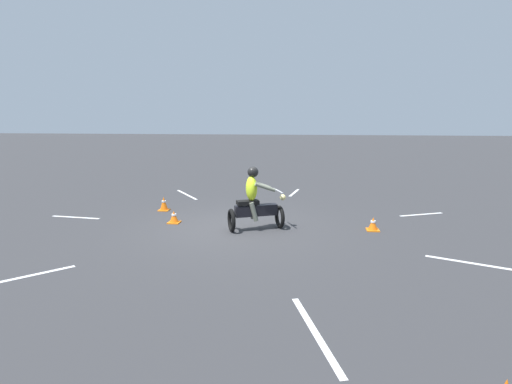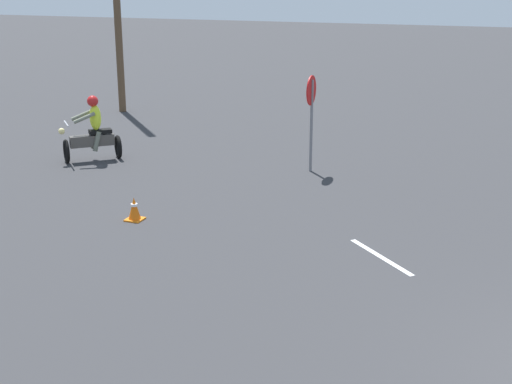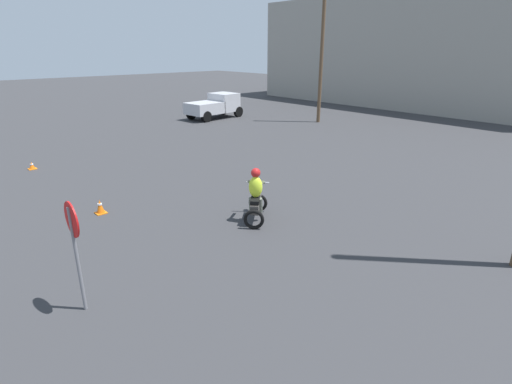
{
  "view_description": "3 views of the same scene",
  "coord_description": "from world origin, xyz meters",
  "px_view_note": "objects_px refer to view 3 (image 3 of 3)",
  "views": [
    {
      "loc": [
        -1.9,
        10.04,
        2.86
      ],
      "look_at": [
        -0.61,
        0.1,
        1.0
      ],
      "focal_mm": 28.0,
      "sensor_mm": 36.0,
      "label": 1
    },
    {
      "loc": [
        -7.94,
        1.72,
        4.57
      ],
      "look_at": [
        3.18,
        6.0,
        0.9
      ],
      "focal_mm": 50.0,
      "sensor_mm": 36.0,
      "label": 2
    },
    {
      "loc": [
        15.26,
        4.56,
        4.93
      ],
      "look_at": [
        6.96,
        11.9,
        0.9
      ],
      "focal_mm": 28.0,
      "sensor_mm": 36.0,
      "label": 3
    }
  ],
  "objects_px": {
    "traffic_cone_near_left": "(100,207)",
    "motorcycle_rider_background": "(256,198)",
    "pickup_truck": "(215,105)",
    "traffic_cone_mid_center": "(32,166)",
    "utility_pole_far": "(322,53)",
    "stop_sign": "(74,235)"
  },
  "relations": [
    {
      "from": "traffic_cone_near_left",
      "to": "motorcycle_rider_background",
      "type": "bearing_deg",
      "value": 42.14
    },
    {
      "from": "pickup_truck",
      "to": "traffic_cone_mid_center",
      "type": "relative_size",
      "value": 13.41
    },
    {
      "from": "pickup_truck",
      "to": "utility_pole_far",
      "type": "relative_size",
      "value": 0.47
    },
    {
      "from": "traffic_cone_mid_center",
      "to": "stop_sign",
      "type": "bearing_deg",
      "value": -8.93
    },
    {
      "from": "pickup_truck",
      "to": "traffic_cone_mid_center",
      "type": "bearing_deg",
      "value": -73.56
    },
    {
      "from": "motorcycle_rider_background",
      "to": "utility_pole_far",
      "type": "relative_size",
      "value": 0.18
    },
    {
      "from": "stop_sign",
      "to": "traffic_cone_near_left",
      "type": "distance_m",
      "value": 5.3
    },
    {
      "from": "pickup_truck",
      "to": "motorcycle_rider_background",
      "type": "bearing_deg",
      "value": -37.71
    },
    {
      "from": "pickup_truck",
      "to": "stop_sign",
      "type": "distance_m",
      "value": 22.88
    },
    {
      "from": "pickup_truck",
      "to": "utility_pole_far",
      "type": "height_order",
      "value": "utility_pole_far"
    },
    {
      "from": "traffic_cone_near_left",
      "to": "pickup_truck",
      "type": "bearing_deg",
      "value": 132.47
    },
    {
      "from": "traffic_cone_mid_center",
      "to": "utility_pole_far",
      "type": "relative_size",
      "value": 0.03
    },
    {
      "from": "pickup_truck",
      "to": "stop_sign",
      "type": "xyz_separation_m",
      "value": [
        16.86,
        -15.45,
        0.71
      ]
    },
    {
      "from": "motorcycle_rider_background",
      "to": "stop_sign",
      "type": "distance_m",
      "value": 5.58
    },
    {
      "from": "stop_sign",
      "to": "motorcycle_rider_background",
      "type": "bearing_deg",
      "value": 100.44
    },
    {
      "from": "traffic_cone_near_left",
      "to": "utility_pole_far",
      "type": "relative_size",
      "value": 0.05
    },
    {
      "from": "pickup_truck",
      "to": "stop_sign",
      "type": "height_order",
      "value": "stop_sign"
    },
    {
      "from": "traffic_cone_near_left",
      "to": "traffic_cone_mid_center",
      "type": "relative_size",
      "value": 1.44
    },
    {
      "from": "pickup_truck",
      "to": "stop_sign",
      "type": "bearing_deg",
      "value": -47.89
    },
    {
      "from": "motorcycle_rider_background",
      "to": "pickup_truck",
      "type": "distance_m",
      "value": 18.77
    },
    {
      "from": "pickup_truck",
      "to": "traffic_cone_near_left",
      "type": "bearing_deg",
      "value": -52.9
    },
    {
      "from": "motorcycle_rider_background",
      "to": "stop_sign",
      "type": "bearing_deg",
      "value": -122.56
    }
  ]
}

